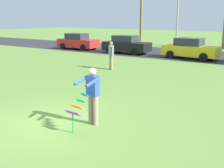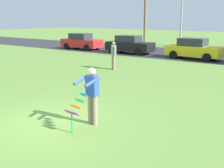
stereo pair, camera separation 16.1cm
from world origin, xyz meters
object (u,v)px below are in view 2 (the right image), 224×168
(kite_held, at_px, (76,107))
(parked_car_red, at_px, (81,42))
(parked_car_yellow, at_px, (194,49))
(person_kite_flyer, at_px, (92,94))
(parked_car_black, at_px, (129,45))
(person_walker_near, at_px, (114,54))
(streetlight_pole, at_px, (183,9))

(kite_held, height_order, parked_car_red, parked_car_red)
(parked_car_yellow, bearing_deg, kite_held, -81.95)
(kite_held, xyz_separation_m, parked_car_red, (-13.71, 15.68, 0.07))
(person_kite_flyer, relative_size, parked_car_yellow, 0.41)
(person_kite_flyer, relative_size, kite_held, 1.63)
(person_kite_flyer, bearing_deg, kite_held, -92.75)
(parked_car_black, distance_m, parked_car_yellow, 5.82)
(parked_car_yellow, relative_size, person_walker_near, 2.46)
(person_kite_flyer, bearing_deg, parked_car_red, 132.48)
(kite_held, bearing_deg, parked_car_red, 131.17)
(person_kite_flyer, bearing_deg, parked_car_black, 118.25)
(parked_car_black, bearing_deg, parked_car_red, -180.00)
(kite_held, distance_m, parked_car_yellow, 15.84)
(parked_car_black, xyz_separation_m, parked_car_yellow, (5.82, 0.00, 0.00))
(person_kite_flyer, height_order, kite_held, person_kite_flyer)
(kite_held, relative_size, streetlight_pole, 0.15)
(parked_car_red, relative_size, streetlight_pole, 0.61)
(parked_car_red, relative_size, person_walker_near, 2.46)
(parked_car_red, height_order, parked_car_black, same)
(parked_car_yellow, xyz_separation_m, streetlight_pole, (-4.14, 7.66, 3.22))
(parked_car_black, height_order, streetlight_pole, streetlight_pole)
(streetlight_pole, height_order, person_walker_near, streetlight_pole)
(parked_car_black, bearing_deg, kite_held, -62.87)
(person_walker_near, bearing_deg, streetlight_pole, 96.41)
(person_kite_flyer, relative_size, person_walker_near, 1.00)
(streetlight_pole, xyz_separation_m, person_walker_near, (1.67, -14.87, -3.06))
(parked_car_yellow, distance_m, person_walker_near, 7.63)
(streetlight_pole, relative_size, person_walker_near, 4.05)
(person_walker_near, bearing_deg, parked_car_yellow, 71.12)
(parked_car_red, bearing_deg, person_kite_flyer, -47.52)
(person_kite_flyer, relative_size, parked_car_black, 0.41)
(kite_held, distance_m, parked_car_red, 20.83)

